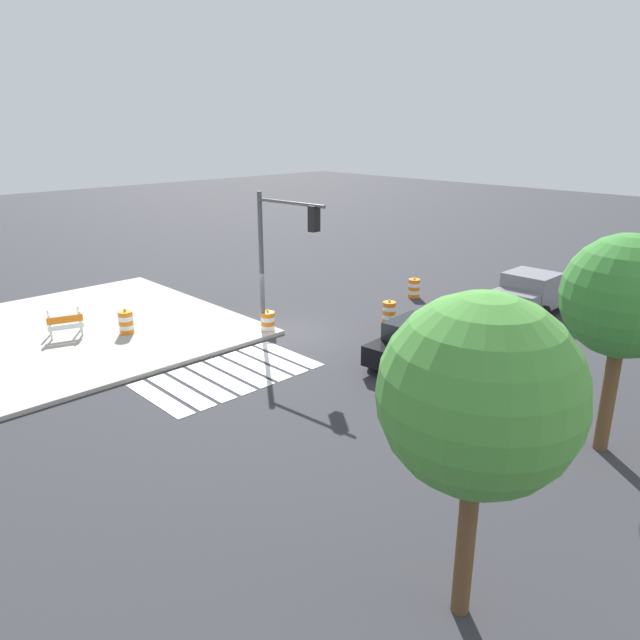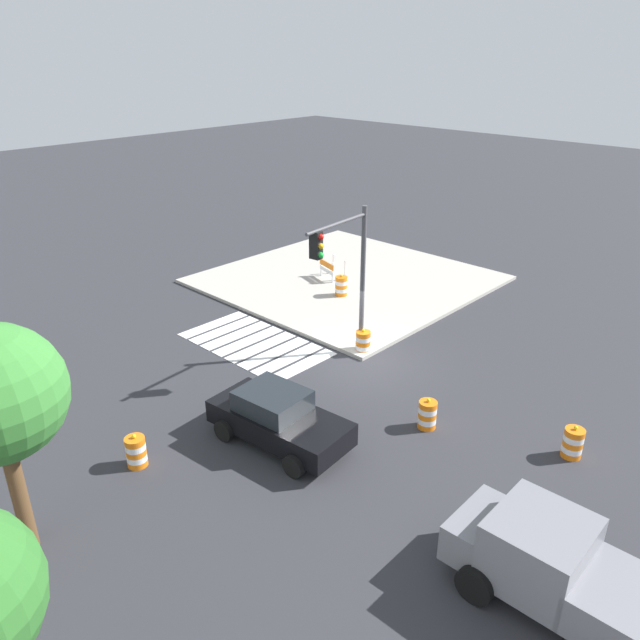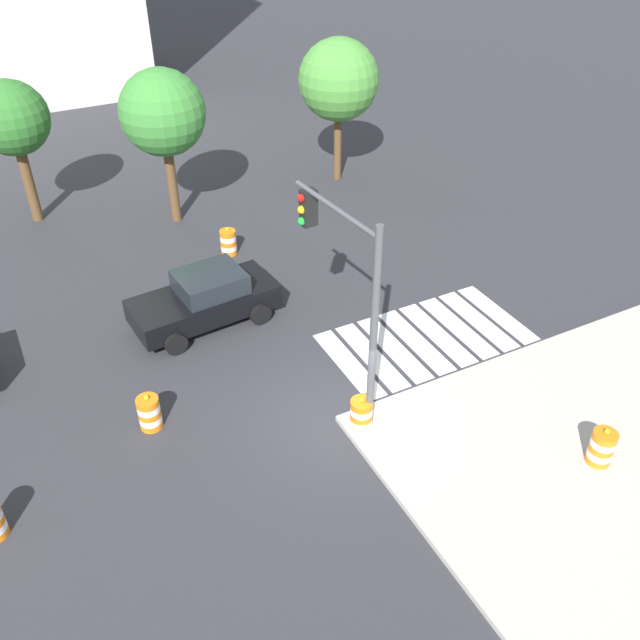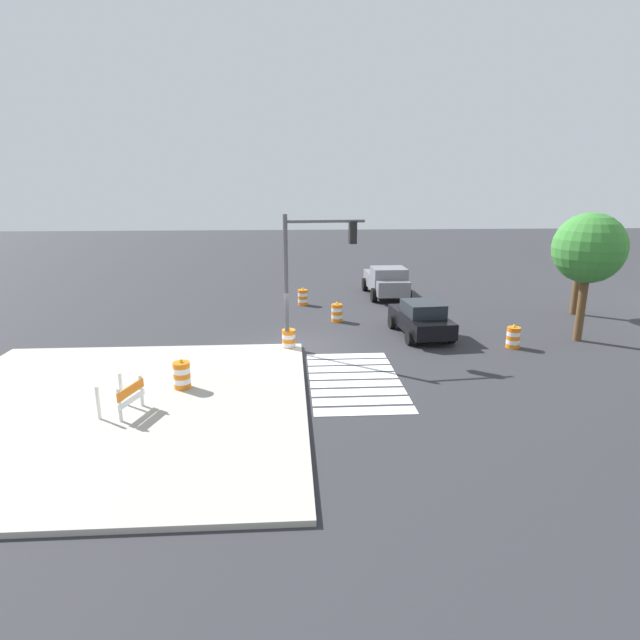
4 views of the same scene
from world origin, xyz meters
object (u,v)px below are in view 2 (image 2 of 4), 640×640
Objects in this scene: sports_car at (278,418)px; traffic_barrel_on_sidewalk at (341,286)px; pickup_truck at (563,572)px; traffic_barrel_median_near at (427,415)px; construction_barricade at (330,268)px; traffic_barrel_crosswalk_end at (136,452)px; traffic_barrel_median_far at (573,443)px; traffic_light_pole at (345,262)px; traffic_barrel_near_corner at (363,342)px.

sports_car reaches higher than traffic_barrel_on_sidewalk.
pickup_truck is 6.82m from traffic_barrel_median_near.
traffic_barrel_median_near is at bearing 145.81° from traffic_barrel_on_sidewalk.
construction_barricade reaches higher than traffic_barrel_median_near.
construction_barricade is at bearing -67.52° from traffic_barrel_crosswalk_end.
pickup_truck is at bearing 147.74° from traffic_barrel_median_near.
traffic_barrel_crosswalk_end is 8.58m from traffic_barrel_median_near.
pickup_truck reaches higher than traffic_barrel_median_near.
traffic_barrel_on_sidewalk is (8.87, -6.03, 0.15)m from traffic_barrel_median_near.
traffic_barrel_median_near is (-2.77, -3.62, -0.36)m from sports_car.
sports_car reaches higher than traffic_barrel_median_near.
traffic_barrel_median_far is 13.44m from traffic_barrel_on_sidewalk.
traffic_barrel_median_near is 5.96m from traffic_light_pole.
traffic_barrel_on_sidewalk is at bearing 146.50° from construction_barricade.
sports_car is 0.81× the size of traffic_light_pole.
sports_car is 4.36× the size of traffic_barrel_crosswalk_end.
traffic_barrel_crosswalk_end is (0.21, 9.56, 0.00)m from traffic_barrel_near_corner.
traffic_barrel_crosswalk_end is (2.03, 3.49, -0.36)m from sports_car.
pickup_truck is at bearing 154.20° from traffic_light_pole.
traffic_barrel_median_near is 10.73m from traffic_barrel_on_sidewalk.
traffic_barrel_median_near is at bearing 145.93° from construction_barricade.
sports_car is 4.57m from traffic_barrel_median_near.
pickup_truck is 5.07× the size of traffic_barrel_on_sidewalk.
traffic_barrel_median_near is 12.98m from construction_barricade.
pickup_truck is 0.94× the size of traffic_light_pole.
traffic_barrel_near_corner is 5.58m from traffic_barrel_on_sidewalk.
traffic_light_pole is (-4.22, 4.63, 3.31)m from traffic_barrel_on_sidewalk.
pickup_truck is 17.52m from traffic_barrel_on_sidewalk.
pickup_truck reaches higher than traffic_barrel_crosswalk_end.
traffic_light_pole is (1.88, -5.01, 3.10)m from sports_car.
traffic_barrel_median_far is 0.72× the size of construction_barricade.
sports_car reaches higher than construction_barricade.
traffic_barrel_on_sidewalk is 2.26m from construction_barricade.
traffic_barrel_on_sidewalk is at bearing -47.63° from traffic_light_pole.
pickup_truck reaches higher than traffic_barrel_on_sidewalk.
traffic_barrel_crosswalk_end and traffic_barrel_median_near have the same top height.
traffic_barrel_median_far is at bearing -178.46° from traffic_light_pole.
traffic_barrel_median_far is (-8.63, -8.73, 0.00)m from traffic_barrel_crosswalk_end.
sports_car is 3.16× the size of construction_barricade.
sports_car is at bearing 110.51° from traffic_light_pole.
sports_car is 4.05m from traffic_barrel_crosswalk_end.
traffic_barrel_near_corner and traffic_barrel_median_near have the same top height.
construction_barricade is (10.75, -7.27, 0.27)m from traffic_barrel_median_near.
construction_barricade is (1.88, -1.25, 0.12)m from traffic_barrel_on_sidewalk.
construction_barricade is at bearing -21.18° from traffic_barrel_median_far.
traffic_barrel_on_sidewalk reaches higher than traffic_barrel_crosswalk_end.
traffic_barrel_median_far is at bearing 160.87° from traffic_barrel_on_sidewalk.
traffic_barrel_crosswalk_end is at bearing 59.82° from sports_car.
traffic_barrel_median_near is (5.75, -3.63, -0.52)m from pickup_truck.
traffic_barrel_median_far is (1.92, -5.25, -0.52)m from pickup_truck.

